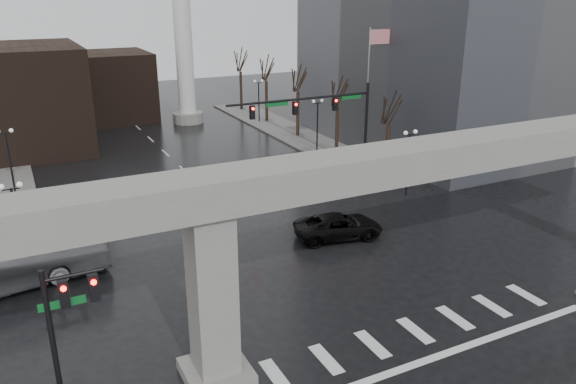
% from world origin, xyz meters
% --- Properties ---
extents(ground, '(160.00, 160.00, 0.00)m').
position_xyz_m(ground, '(0.00, 0.00, 0.00)').
color(ground, black).
rests_on(ground, ground).
extents(sidewalk_ne, '(28.00, 36.00, 0.15)m').
position_xyz_m(sidewalk_ne, '(26.00, 36.00, 0.07)').
color(sidewalk_ne, slate).
rests_on(sidewalk_ne, ground).
extents(elevated_guideway, '(48.00, 2.60, 8.70)m').
position_xyz_m(elevated_guideway, '(1.26, 0.00, 6.88)').
color(elevated_guideway, gray).
rests_on(elevated_guideway, ground).
extents(building_far_mid, '(10.00, 10.00, 8.00)m').
position_xyz_m(building_far_mid, '(-2.00, 52.00, 4.00)').
color(building_far_mid, black).
rests_on(building_far_mid, ground).
extents(smokestack, '(3.60, 3.60, 30.00)m').
position_xyz_m(smokestack, '(6.00, 46.00, 13.35)').
color(smokestack, silver).
rests_on(smokestack, ground).
extents(signal_mast_arm, '(12.12, 0.43, 8.00)m').
position_xyz_m(signal_mast_arm, '(8.99, 18.80, 5.83)').
color(signal_mast_arm, black).
rests_on(signal_mast_arm, ground).
extents(signal_left_pole, '(2.30, 0.30, 6.00)m').
position_xyz_m(signal_left_pole, '(-12.25, 0.50, 4.07)').
color(signal_left_pole, black).
rests_on(signal_left_pole, ground).
extents(flagpole_assembly, '(2.06, 0.12, 12.00)m').
position_xyz_m(flagpole_assembly, '(15.29, 22.00, 7.53)').
color(flagpole_assembly, silver).
rests_on(flagpole_assembly, ground).
extents(lamp_right_0, '(1.22, 0.32, 5.11)m').
position_xyz_m(lamp_right_0, '(13.50, 14.00, 3.47)').
color(lamp_right_0, black).
rests_on(lamp_right_0, ground).
extents(lamp_right_1, '(1.22, 0.32, 5.11)m').
position_xyz_m(lamp_right_1, '(13.50, 28.00, 3.47)').
color(lamp_right_1, black).
rests_on(lamp_right_1, ground).
extents(lamp_right_2, '(1.22, 0.32, 5.11)m').
position_xyz_m(lamp_right_2, '(13.50, 42.00, 3.47)').
color(lamp_right_2, black).
rests_on(lamp_right_2, ground).
extents(lamp_left_0, '(1.22, 0.32, 5.11)m').
position_xyz_m(lamp_left_0, '(-13.50, 14.00, 3.47)').
color(lamp_left_0, black).
rests_on(lamp_left_0, ground).
extents(lamp_left_1, '(1.22, 0.32, 5.11)m').
position_xyz_m(lamp_left_1, '(-13.50, 28.00, 3.47)').
color(lamp_left_1, black).
rests_on(lamp_left_1, ground).
extents(lamp_left_2, '(1.22, 0.32, 5.11)m').
position_xyz_m(lamp_left_2, '(-13.50, 42.00, 3.47)').
color(lamp_left_2, black).
rests_on(lamp_left_2, ground).
extents(tree_right_0, '(1.09, 1.58, 7.50)m').
position_xyz_m(tree_right_0, '(14.53, 18.02, 2.79)').
color(tree_right_0, black).
rests_on(tree_right_0, ground).
extents(tree_right_1, '(1.09, 1.61, 7.67)m').
position_xyz_m(tree_right_1, '(14.53, 26.02, 2.85)').
color(tree_right_1, black).
rests_on(tree_right_1, ground).
extents(tree_right_2, '(1.10, 1.63, 7.85)m').
position_xyz_m(tree_right_2, '(14.53, 34.02, 2.91)').
color(tree_right_2, black).
rests_on(tree_right_2, ground).
extents(tree_right_3, '(1.11, 1.66, 8.02)m').
position_xyz_m(tree_right_3, '(14.53, 42.02, 2.98)').
color(tree_right_3, black).
rests_on(tree_right_3, ground).
extents(tree_right_4, '(1.12, 1.69, 8.19)m').
position_xyz_m(tree_right_4, '(14.53, 50.02, 3.04)').
color(tree_right_4, black).
rests_on(tree_right_4, ground).
extents(pickup_truck, '(6.01, 3.66, 1.56)m').
position_xyz_m(pickup_truck, '(4.66, 9.55, 0.78)').
color(pickup_truck, black).
rests_on(pickup_truck, ground).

